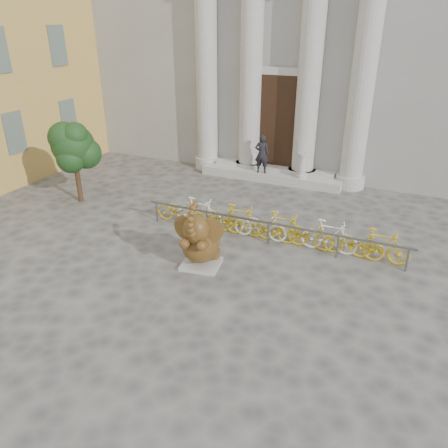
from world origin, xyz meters
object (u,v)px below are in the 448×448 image
at_px(bike_rack, 271,226).
at_px(elephant_statue, 200,242).
at_px(pedestrian, 262,154).
at_px(tree, 73,147).

bearing_deg(bike_rack, elephant_statue, -118.85).
distance_m(bike_rack, pedestrian, 5.52).
height_order(elephant_statue, pedestrian, elephant_statue).
relative_size(elephant_statue, bike_rack, 0.25).
xyz_separation_m(elephant_statue, tree, (-6.27, 2.44, 1.35)).
distance_m(tree, pedestrian, 7.37).
relative_size(tree, pedestrian, 1.87).
xyz_separation_m(tree, pedestrian, (5.42, 4.90, -0.93)).
bearing_deg(elephant_statue, pedestrian, 87.71).
distance_m(elephant_statue, tree, 6.86).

